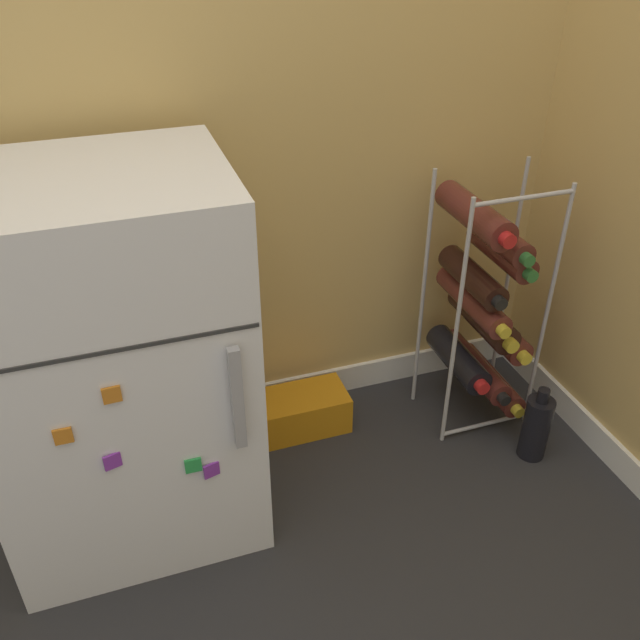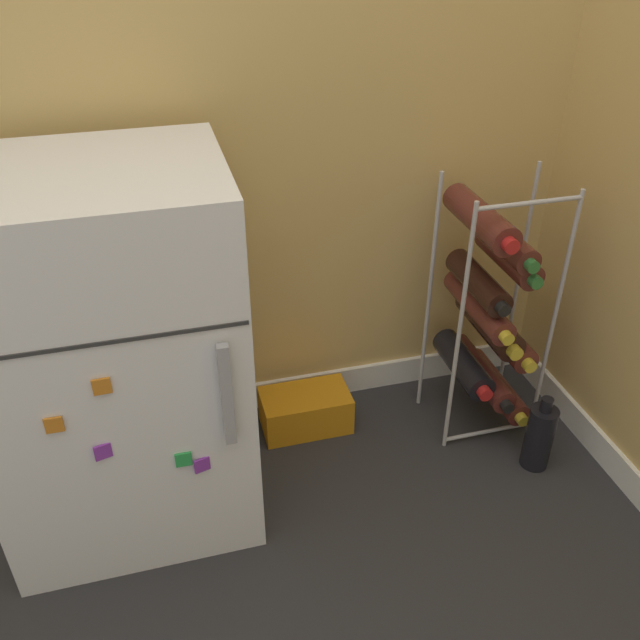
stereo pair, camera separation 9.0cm
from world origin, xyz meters
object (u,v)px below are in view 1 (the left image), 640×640
at_px(wine_rack, 481,307).
at_px(loose_bottle_floor, 536,427).
at_px(soda_box, 303,411).
at_px(mini_fridge, 117,367).

relative_size(wine_rack, loose_bottle_floor, 3.25).
distance_m(soda_box, loose_bottle_floor, 0.67).
xyz_separation_m(soda_box, loose_bottle_floor, (0.59, -0.33, 0.04)).
bearing_deg(soda_box, mini_fridge, -161.51).
relative_size(mini_fridge, loose_bottle_floor, 3.90).
bearing_deg(mini_fridge, wine_rack, 4.15).
bearing_deg(wine_rack, loose_bottle_floor, -70.82).
distance_m(mini_fridge, wine_rack, 1.01).
xyz_separation_m(mini_fridge, wine_rack, (1.00, 0.07, -0.08)).
xyz_separation_m(wine_rack, loose_bottle_floor, (0.08, -0.23, -0.28)).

